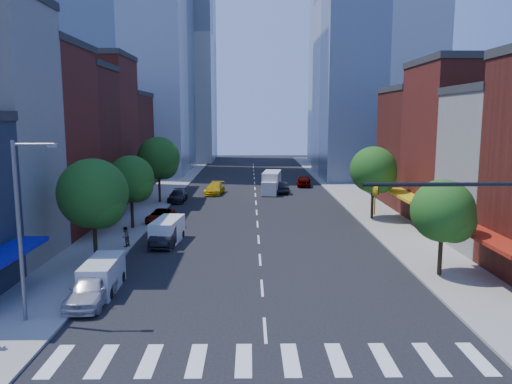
{
  "coord_description": "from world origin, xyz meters",
  "views": [
    {
      "loc": [
        -0.72,
        -22.89,
        10.28
      ],
      "look_at": [
        -0.29,
        11.78,
        5.0
      ],
      "focal_mm": 35.0,
      "sensor_mm": 36.0,
      "label": 1
    }
  ],
  "objects_px": {
    "traffic_car_far": "(304,181)",
    "pedestrian_far": "(125,237)",
    "cargo_van_far": "(167,231)",
    "parked_car_front": "(91,289)",
    "parked_car_rear": "(178,196)",
    "taxi": "(215,189)",
    "parked_car_third": "(160,216)",
    "cargo_van_near": "(102,276)",
    "box_truck": "(271,183)",
    "parked_car_second": "(166,235)",
    "traffic_car_oncoming": "(280,187)"
  },
  "relations": [
    {
      "from": "traffic_car_far",
      "to": "pedestrian_far",
      "type": "distance_m",
      "value": 39.23
    },
    {
      "from": "cargo_van_far",
      "to": "pedestrian_far",
      "type": "height_order",
      "value": "cargo_van_far"
    },
    {
      "from": "parked_car_front",
      "to": "traffic_car_far",
      "type": "bearing_deg",
      "value": 70.93
    },
    {
      "from": "parked_car_rear",
      "to": "taxi",
      "type": "xyz_separation_m",
      "value": [
        4.08,
        5.86,
        0.06
      ]
    },
    {
      "from": "parked_car_third",
      "to": "cargo_van_far",
      "type": "xyz_separation_m",
      "value": [
        1.99,
        -8.03,
        0.35
      ]
    },
    {
      "from": "cargo_van_near",
      "to": "box_truck",
      "type": "distance_m",
      "value": 40.01
    },
    {
      "from": "parked_car_rear",
      "to": "taxi",
      "type": "relative_size",
      "value": 0.92
    },
    {
      "from": "parked_car_second",
      "to": "traffic_car_oncoming",
      "type": "xyz_separation_m",
      "value": [
        10.89,
        27.41,
        -0.07
      ]
    },
    {
      "from": "traffic_car_oncoming",
      "to": "parked_car_rear",
      "type": "bearing_deg",
      "value": 21.17
    },
    {
      "from": "parked_car_front",
      "to": "parked_car_second",
      "type": "bearing_deg",
      "value": 81.88
    },
    {
      "from": "cargo_van_near",
      "to": "box_truck",
      "type": "relative_size",
      "value": 0.61
    },
    {
      "from": "cargo_van_near",
      "to": "parked_car_third",
      "type": "bearing_deg",
      "value": 88.62
    },
    {
      "from": "parked_car_front",
      "to": "cargo_van_far",
      "type": "bearing_deg",
      "value": 82.31
    },
    {
      "from": "taxi",
      "to": "box_truck",
      "type": "height_order",
      "value": "box_truck"
    },
    {
      "from": "cargo_van_far",
      "to": "traffic_car_far",
      "type": "height_order",
      "value": "cargo_van_far"
    },
    {
      "from": "parked_car_third",
      "to": "traffic_car_far",
      "type": "relative_size",
      "value": 0.95
    },
    {
      "from": "traffic_car_oncoming",
      "to": "traffic_car_far",
      "type": "distance_m",
      "value": 7.51
    },
    {
      "from": "parked_car_rear",
      "to": "cargo_van_far",
      "type": "relative_size",
      "value": 0.99
    },
    {
      "from": "taxi",
      "to": "cargo_van_near",
      "type": "bearing_deg",
      "value": -89.38
    },
    {
      "from": "parked_car_front",
      "to": "box_truck",
      "type": "bearing_deg",
      "value": 74.58
    },
    {
      "from": "parked_car_front",
      "to": "cargo_van_near",
      "type": "distance_m",
      "value": 2.04
    },
    {
      "from": "parked_car_rear",
      "to": "taxi",
      "type": "height_order",
      "value": "taxi"
    },
    {
      "from": "cargo_van_near",
      "to": "box_truck",
      "type": "height_order",
      "value": "box_truck"
    },
    {
      "from": "parked_car_second",
      "to": "cargo_van_far",
      "type": "distance_m",
      "value": 0.6
    },
    {
      "from": "box_truck",
      "to": "pedestrian_far",
      "type": "relative_size",
      "value": 4.6
    },
    {
      "from": "parked_car_rear",
      "to": "pedestrian_far",
      "type": "bearing_deg",
      "value": -91.25
    },
    {
      "from": "parked_car_rear",
      "to": "traffic_car_oncoming",
      "type": "bearing_deg",
      "value": 29.53
    },
    {
      "from": "traffic_car_far",
      "to": "cargo_van_near",
      "type": "bearing_deg",
      "value": 75.96
    },
    {
      "from": "cargo_van_far",
      "to": "traffic_car_far",
      "type": "relative_size",
      "value": 1.0
    },
    {
      "from": "parked_car_front",
      "to": "parked_car_third",
      "type": "xyz_separation_m",
      "value": [
        0.0,
        21.44,
        -0.19
      ]
    },
    {
      "from": "parked_car_third",
      "to": "pedestrian_far",
      "type": "height_order",
      "value": "pedestrian_far"
    },
    {
      "from": "parked_car_rear",
      "to": "traffic_car_far",
      "type": "height_order",
      "value": "traffic_car_far"
    },
    {
      "from": "traffic_car_oncoming",
      "to": "pedestrian_far",
      "type": "distance_m",
      "value": 31.75
    },
    {
      "from": "parked_car_second",
      "to": "traffic_car_oncoming",
      "type": "bearing_deg",
      "value": 72.06
    },
    {
      "from": "parked_car_third",
      "to": "taxi",
      "type": "bearing_deg",
      "value": 82.37
    },
    {
      "from": "parked_car_third",
      "to": "box_truck",
      "type": "height_order",
      "value": "box_truck"
    },
    {
      "from": "parked_car_rear",
      "to": "taxi",
      "type": "bearing_deg",
      "value": 56.52
    },
    {
      "from": "traffic_car_far",
      "to": "box_truck",
      "type": "xyz_separation_m",
      "value": [
        -5.13,
        -6.34,
        0.52
      ]
    },
    {
      "from": "parked_car_rear",
      "to": "cargo_van_far",
      "type": "height_order",
      "value": "cargo_van_far"
    },
    {
      "from": "taxi",
      "to": "pedestrian_far",
      "type": "bearing_deg",
      "value": -93.59
    },
    {
      "from": "traffic_car_oncoming",
      "to": "traffic_car_far",
      "type": "relative_size",
      "value": 0.95
    },
    {
      "from": "taxi",
      "to": "parked_car_third",
      "type": "bearing_deg",
      "value": -96.06
    },
    {
      "from": "parked_car_third",
      "to": "pedestrian_far",
      "type": "relative_size",
      "value": 2.89
    },
    {
      "from": "traffic_car_oncoming",
      "to": "pedestrian_far",
      "type": "bearing_deg",
      "value": 57.1
    },
    {
      "from": "traffic_car_oncoming",
      "to": "box_truck",
      "type": "bearing_deg",
      "value": -9.91
    },
    {
      "from": "parked_car_third",
      "to": "box_truck",
      "type": "relative_size",
      "value": 0.63
    },
    {
      "from": "box_truck",
      "to": "cargo_van_far",
      "type": "bearing_deg",
      "value": -101.85
    },
    {
      "from": "box_truck",
      "to": "cargo_van_near",
      "type": "bearing_deg",
      "value": -99.0
    },
    {
      "from": "parked_car_front",
      "to": "traffic_car_far",
      "type": "distance_m",
      "value": 49.59
    },
    {
      "from": "traffic_car_oncoming",
      "to": "traffic_car_far",
      "type": "bearing_deg",
      "value": -128.4
    }
  ]
}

